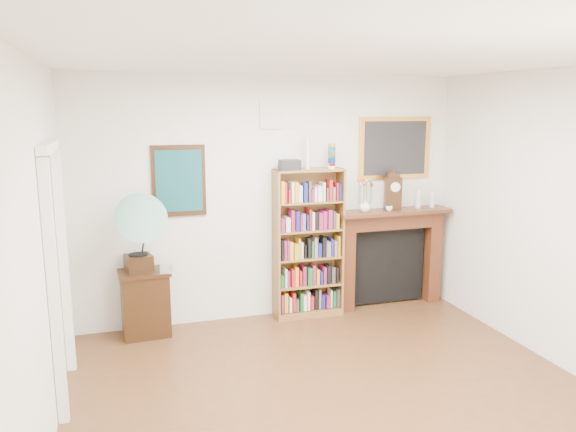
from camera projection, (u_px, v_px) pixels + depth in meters
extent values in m
cube|color=#4D3417|center=(358.00, 425.00, 4.40)|extent=(4.50, 5.00, 0.01)
cube|color=white|center=(368.00, 54.00, 3.86)|extent=(4.50, 5.00, 0.01)
cube|color=silver|center=(271.00, 199.00, 6.47)|extent=(4.50, 0.01, 2.80)
cube|color=silver|center=(30.00, 279.00, 3.47)|extent=(0.01, 5.00, 2.80)
cube|color=white|center=(54.00, 295.00, 4.24)|extent=(0.08, 0.08, 2.10)
cube|color=white|center=(64.00, 262.00, 5.12)|extent=(0.08, 0.08, 2.10)
cube|color=white|center=(49.00, 147.00, 4.47)|extent=(0.08, 1.02, 0.08)
cube|color=black|center=(179.00, 181.00, 6.10)|extent=(0.58, 0.03, 0.78)
cube|color=#114D54|center=(179.00, 181.00, 6.08)|extent=(0.50, 0.01, 0.67)
cube|color=white|center=(271.00, 115.00, 6.27)|extent=(0.26, 0.03, 0.30)
cube|color=silver|center=(272.00, 115.00, 6.25)|extent=(0.22, 0.01, 0.26)
cube|color=gold|center=(395.00, 148.00, 6.80)|extent=(0.95, 0.03, 0.75)
cube|color=#262628|center=(395.00, 148.00, 6.78)|extent=(0.82, 0.01, 0.65)
cube|color=brown|center=(276.00, 246.00, 6.42)|extent=(0.03, 0.28, 1.75)
cube|color=brown|center=(339.00, 241.00, 6.65)|extent=(0.03, 0.28, 1.75)
cube|color=brown|center=(309.00, 170.00, 6.37)|extent=(0.81, 0.30, 0.02)
cube|color=brown|center=(308.00, 312.00, 6.70)|extent=(0.81, 0.30, 0.08)
cube|color=brown|center=(305.00, 241.00, 6.66)|extent=(0.80, 0.03, 1.75)
cube|color=brown|center=(308.00, 284.00, 6.63)|extent=(0.76, 0.28, 0.02)
cube|color=brown|center=(308.00, 257.00, 6.57)|extent=(0.76, 0.28, 0.02)
cube|color=brown|center=(309.00, 230.00, 6.51)|extent=(0.76, 0.28, 0.02)
cube|color=brown|center=(309.00, 202.00, 6.44)|extent=(0.76, 0.28, 0.02)
cube|color=black|center=(145.00, 303.00, 6.04)|extent=(0.55, 0.42, 0.72)
cube|color=#482210|center=(346.00, 263.00, 6.77)|extent=(0.16, 0.21, 1.17)
cube|color=#482210|center=(431.00, 256.00, 7.11)|extent=(0.16, 0.21, 1.17)
cube|color=#482210|center=(391.00, 220.00, 6.85)|extent=(1.34, 0.22, 0.19)
cube|color=#482210|center=(393.00, 212.00, 6.78)|extent=(1.44, 0.35, 0.04)
cube|color=black|center=(387.00, 265.00, 7.03)|extent=(0.97, 0.09, 0.94)
cube|color=black|center=(139.00, 262.00, 6.01)|extent=(0.31, 0.31, 0.16)
cylinder|color=black|center=(138.00, 255.00, 5.99)|extent=(0.24, 0.24, 0.01)
cone|color=#2F4438|center=(137.00, 225.00, 5.77)|extent=(0.65, 0.75, 0.69)
cube|color=silver|center=(166.00, 269.00, 5.92)|extent=(0.14, 0.14, 0.08)
cube|color=black|center=(393.00, 194.00, 6.75)|extent=(0.22, 0.16, 0.39)
cylinder|color=white|center=(395.00, 187.00, 6.68)|extent=(0.11, 0.04, 0.12)
cube|color=black|center=(394.00, 175.00, 6.71)|extent=(0.16, 0.12, 0.07)
imported|color=white|center=(365.00, 206.00, 6.65)|extent=(0.18, 0.18, 0.15)
imported|color=white|center=(389.00, 208.00, 6.71)|extent=(0.10, 0.10, 0.06)
cylinder|color=silver|center=(418.00, 198.00, 6.89)|extent=(0.07, 0.07, 0.24)
cylinder|color=silver|center=(432.00, 199.00, 6.94)|extent=(0.06, 0.06, 0.20)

